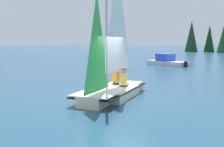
# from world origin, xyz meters

# --- Properties ---
(ground_plane) EXTENTS (260.00, 260.00, 0.00)m
(ground_plane) POSITION_xyz_m (0.00, 0.00, 0.00)
(ground_plane) COLOR navy
(sailboat_main) EXTENTS (3.03, 4.82, 5.74)m
(sailboat_main) POSITION_xyz_m (0.01, -0.03, 0.81)
(sailboat_main) COLOR beige
(sailboat_main) RESTS_ON ground_plane
(sailor_helm) EXTENTS (0.38, 0.41, 1.16)m
(sailor_helm) POSITION_xyz_m (-0.09, -0.66, 0.63)
(sailor_helm) COLOR black
(sailor_helm) RESTS_ON ground_plane
(sailor_crew) EXTENTS (0.38, 0.41, 1.16)m
(sailor_crew) POSITION_xyz_m (0.53, -0.87, 0.63)
(sailor_crew) COLOR black
(sailor_crew) RESTS_ON ground_plane
(motorboat_distant) EXTENTS (4.52, 2.56, 1.12)m
(motorboat_distant) POSITION_xyz_m (6.28, -15.27, 0.39)
(motorboat_distant) COLOR silver
(motorboat_distant) RESTS_ON ground_plane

